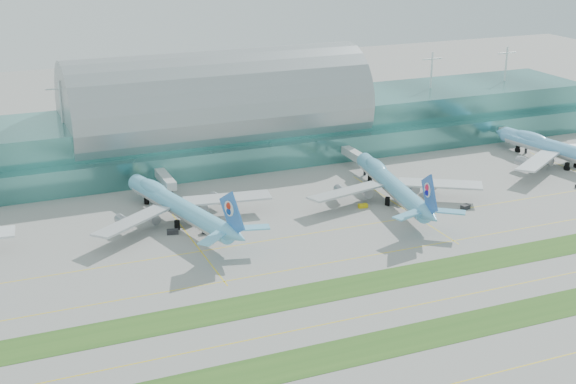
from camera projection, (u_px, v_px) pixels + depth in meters
name	position (u px, v px, depth m)	size (l,w,h in m)	color
ground	(367.00, 287.00, 214.27)	(700.00, 700.00, 0.00)	gray
terminal	(218.00, 123.00, 321.57)	(340.00, 69.10, 36.00)	#3D7A75
grass_strip_near	(422.00, 336.00, 189.89)	(420.00, 12.00, 0.08)	#2D591E
grass_strip_far	(363.00, 284.00, 215.99)	(420.00, 12.00, 0.08)	#2D591E
taxiline_a	(471.00, 379.00, 172.50)	(420.00, 0.35, 0.01)	yellow
taxiline_b	(393.00, 310.00, 202.08)	(420.00, 0.35, 0.01)	yellow
taxiline_c	(337.00, 261.00, 229.93)	(420.00, 0.35, 0.01)	yellow
taxiline_d	(306.00, 234.00, 249.07)	(420.00, 0.35, 0.01)	yellow
airliner_b	(178.00, 205.00, 255.76)	(61.98, 71.55, 19.96)	#67C0E4
airliner_c	(392.00, 184.00, 275.77)	(62.64, 71.77, 19.80)	#61B1D6
airliner_d	(564.00, 150.00, 312.75)	(64.78, 74.41, 20.59)	#6EBDF2
gse_c	(207.00, 231.00, 249.50)	(3.03, 1.69, 1.52)	black
gse_d	(173.00, 232.00, 249.02)	(3.59, 1.95, 1.43)	black
gse_e	(363.00, 206.00, 270.88)	(3.18, 1.56, 1.31)	#DCBC0C
gse_f	(465.00, 207.00, 269.57)	(3.12, 1.90, 1.49)	black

